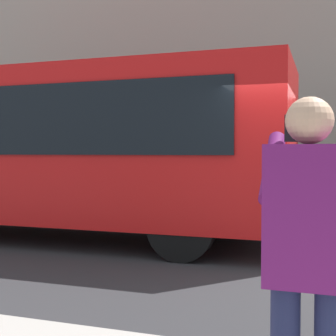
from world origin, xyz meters
name	(u,v)px	position (x,y,z in m)	size (l,w,h in m)	color
ground_plane	(317,264)	(0.00, 0.00, 0.00)	(60.00, 60.00, 0.00)	#2B2B2D
red_bus	(44,147)	(4.90, -0.66, 1.68)	(9.05, 2.54, 3.08)	red
pedestrian_photographer	(309,249)	(-0.03, 4.66, 1.14)	(0.53, 0.52, 1.70)	#1E2347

